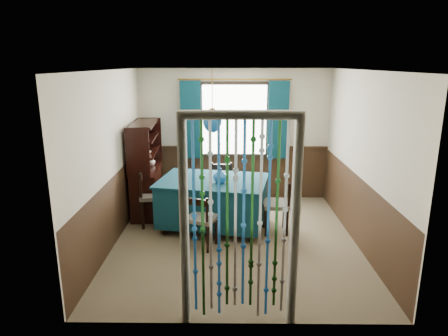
{
  "coord_description": "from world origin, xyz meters",
  "views": [
    {
      "loc": [
        -0.11,
        -5.56,
        2.6
      ],
      "look_at": [
        -0.18,
        0.39,
        1.02
      ],
      "focal_mm": 32.0,
      "sensor_mm": 36.0,
      "label": 1
    }
  ],
  "objects_px": {
    "chair_right": "(278,205)",
    "sideboard": "(146,181)",
    "chair_far": "(222,186)",
    "chair_left": "(152,196)",
    "dining_table": "(213,200)",
    "vase_table": "(220,176)",
    "chair_near": "(201,219)",
    "bowl_shelf": "(146,153)",
    "vase_sideboard": "(151,161)",
    "pendant_lamp": "(212,121)"
  },
  "relations": [
    {
      "from": "vase_sideboard",
      "to": "chair_right",
      "type": "bearing_deg",
      "value": -26.7
    },
    {
      "from": "chair_left",
      "to": "pendant_lamp",
      "type": "xyz_separation_m",
      "value": [
        1.0,
        -0.12,
        1.25
      ]
    },
    {
      "from": "pendant_lamp",
      "to": "vase_sideboard",
      "type": "relative_size",
      "value": 5.59
    },
    {
      "from": "sideboard",
      "to": "chair_near",
      "type": "bearing_deg",
      "value": -57.62
    },
    {
      "from": "dining_table",
      "to": "chair_far",
      "type": "bearing_deg",
      "value": 91.56
    },
    {
      "from": "chair_right",
      "to": "bowl_shelf",
      "type": "xyz_separation_m",
      "value": [
        -2.17,
        0.68,
        0.67
      ]
    },
    {
      "from": "sideboard",
      "to": "bowl_shelf",
      "type": "distance_m",
      "value": 0.6
    },
    {
      "from": "sideboard",
      "to": "vase_sideboard",
      "type": "height_order",
      "value": "sideboard"
    },
    {
      "from": "dining_table",
      "to": "pendant_lamp",
      "type": "height_order",
      "value": "pendant_lamp"
    },
    {
      "from": "chair_near",
      "to": "vase_sideboard",
      "type": "xyz_separation_m",
      "value": [
        -1.01,
        1.65,
        0.45
      ]
    },
    {
      "from": "chair_near",
      "to": "pendant_lamp",
      "type": "height_order",
      "value": "pendant_lamp"
    },
    {
      "from": "chair_left",
      "to": "chair_right",
      "type": "distance_m",
      "value": 2.03
    },
    {
      "from": "pendant_lamp",
      "to": "vase_table",
      "type": "height_order",
      "value": "pendant_lamp"
    },
    {
      "from": "chair_right",
      "to": "bowl_shelf",
      "type": "distance_m",
      "value": 2.37
    },
    {
      "from": "vase_table",
      "to": "chair_far",
      "type": "bearing_deg",
      "value": 89.89
    },
    {
      "from": "dining_table",
      "to": "vase_table",
      "type": "xyz_separation_m",
      "value": [
        0.12,
        -0.16,
        0.45
      ]
    },
    {
      "from": "chair_far",
      "to": "chair_right",
      "type": "distance_m",
      "value": 1.3
    },
    {
      "from": "vase_sideboard",
      "to": "bowl_shelf",
      "type": "bearing_deg",
      "value": -90.0
    },
    {
      "from": "sideboard",
      "to": "vase_table",
      "type": "xyz_separation_m",
      "value": [
        1.33,
        -0.87,
        0.35
      ]
    },
    {
      "from": "dining_table",
      "to": "vase_table",
      "type": "height_order",
      "value": "vase_table"
    },
    {
      "from": "dining_table",
      "to": "chair_near",
      "type": "xyz_separation_m",
      "value": [
        -0.15,
        -0.73,
        -0.03
      ]
    },
    {
      "from": "chair_near",
      "to": "bowl_shelf",
      "type": "relative_size",
      "value": 4.02
    },
    {
      "from": "bowl_shelf",
      "to": "chair_near",
      "type": "bearing_deg",
      "value": -51.06
    },
    {
      "from": "bowl_shelf",
      "to": "dining_table",
      "type": "bearing_deg",
      "value": -24.01
    },
    {
      "from": "vase_table",
      "to": "vase_sideboard",
      "type": "bearing_deg",
      "value": 139.72
    },
    {
      "from": "chair_near",
      "to": "bowl_shelf",
      "type": "xyz_separation_m",
      "value": [
        -1.01,
        1.24,
        0.69
      ]
    },
    {
      "from": "chair_right",
      "to": "vase_table",
      "type": "relative_size",
      "value": 4.04
    },
    {
      "from": "dining_table",
      "to": "chair_right",
      "type": "height_order",
      "value": "chair_right"
    },
    {
      "from": "chair_near",
      "to": "chair_left",
      "type": "relative_size",
      "value": 0.87
    },
    {
      "from": "pendant_lamp",
      "to": "bowl_shelf",
      "type": "bearing_deg",
      "value": 155.99
    },
    {
      "from": "chair_near",
      "to": "chair_right",
      "type": "xyz_separation_m",
      "value": [
        1.16,
        0.56,
        0.02
      ]
    },
    {
      "from": "chair_far",
      "to": "vase_sideboard",
      "type": "xyz_separation_m",
      "value": [
        -1.27,
        0.15,
        0.43
      ]
    },
    {
      "from": "chair_far",
      "to": "bowl_shelf",
      "type": "height_order",
      "value": "bowl_shelf"
    },
    {
      "from": "pendant_lamp",
      "to": "chair_left",
      "type": "bearing_deg",
      "value": 173.23
    },
    {
      "from": "chair_near",
      "to": "pendant_lamp",
      "type": "relative_size",
      "value": 0.87
    },
    {
      "from": "vase_table",
      "to": "vase_sideboard",
      "type": "height_order",
      "value": "vase_table"
    },
    {
      "from": "sideboard",
      "to": "dining_table",
      "type": "bearing_deg",
      "value": -34.59
    },
    {
      "from": "chair_right",
      "to": "bowl_shelf",
      "type": "bearing_deg",
      "value": 71.39
    },
    {
      "from": "chair_right",
      "to": "dining_table",
      "type": "bearing_deg",
      "value": 79.46
    },
    {
      "from": "chair_far",
      "to": "sideboard",
      "type": "height_order",
      "value": "sideboard"
    },
    {
      "from": "bowl_shelf",
      "to": "vase_table",
      "type": "bearing_deg",
      "value": -27.72
    },
    {
      "from": "chair_near",
      "to": "vase_sideboard",
      "type": "distance_m",
      "value": 1.99
    },
    {
      "from": "dining_table",
      "to": "sideboard",
      "type": "bearing_deg",
      "value": 159.95
    },
    {
      "from": "chair_near",
      "to": "bowl_shelf",
      "type": "height_order",
      "value": "bowl_shelf"
    },
    {
      "from": "vase_sideboard",
      "to": "pendant_lamp",
      "type": "bearing_deg",
      "value": -38.7
    },
    {
      "from": "vase_table",
      "to": "dining_table",
      "type": "bearing_deg",
      "value": 127.85
    },
    {
      "from": "sideboard",
      "to": "vase_table",
      "type": "bearing_deg",
      "value": -37.19
    },
    {
      "from": "chair_far",
      "to": "chair_left",
      "type": "bearing_deg",
      "value": 29.4
    },
    {
      "from": "chair_right",
      "to": "sideboard",
      "type": "xyz_separation_m",
      "value": [
        -2.23,
        0.89,
        0.11
      ]
    },
    {
      "from": "chair_right",
      "to": "bowl_shelf",
      "type": "height_order",
      "value": "bowl_shelf"
    }
  ]
}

